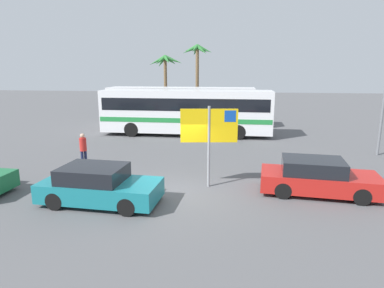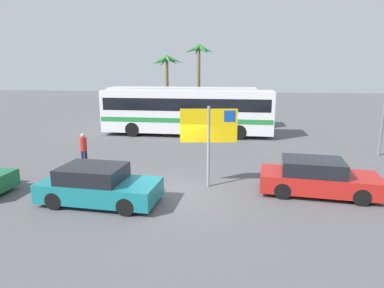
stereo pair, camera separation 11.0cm
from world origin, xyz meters
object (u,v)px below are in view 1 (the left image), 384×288
at_px(bus_rear_coach, 181,105).
at_px(pedestrian_by_bus, 83,147).
at_px(car_red, 317,177).
at_px(ferry_sign, 210,129).
at_px(car_teal, 99,186).
at_px(bus_front_coach, 186,110).

height_order(bus_rear_coach, pedestrian_by_bus, bus_rear_coach).
height_order(car_red, pedestrian_by_bus, pedestrian_by_bus).
bearing_deg(ferry_sign, bus_rear_coach, 95.89).
relative_size(car_red, pedestrian_by_bus, 2.68).
height_order(car_teal, car_red, same).
xyz_separation_m(ferry_sign, car_red, (4.02, -0.26, -1.69)).
xyz_separation_m(ferry_sign, pedestrian_by_bus, (-6.19, 1.93, -1.37)).
xyz_separation_m(bus_front_coach, car_teal, (-1.09, -12.70, -1.15)).
height_order(car_teal, pedestrian_by_bus, pedestrian_by_bus).
bearing_deg(bus_rear_coach, car_red, -62.40).
relative_size(bus_rear_coach, ferry_sign, 3.72).
height_order(bus_front_coach, car_teal, bus_front_coach).
bearing_deg(ferry_sign, pedestrian_by_bus, 154.51).
bearing_deg(bus_rear_coach, pedestrian_by_bus, -101.85).
bearing_deg(car_red, bus_rear_coach, 122.75).
distance_m(bus_front_coach, car_teal, 12.80).
xyz_separation_m(bus_rear_coach, ferry_sign, (3.59, -14.31, 0.54)).
xyz_separation_m(car_teal, pedestrian_by_bus, (-2.53, 4.14, 0.32)).
bearing_deg(bus_rear_coach, car_teal, -90.23).
distance_m(bus_rear_coach, car_red, 16.47).
relative_size(bus_front_coach, car_red, 2.73).
distance_m(car_red, pedestrian_by_bus, 10.45).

